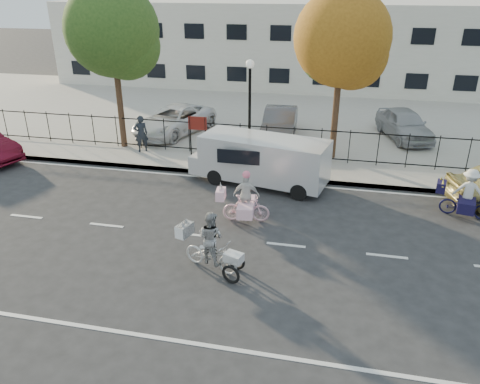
% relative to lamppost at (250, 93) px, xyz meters
% --- Properties ---
extents(ground, '(120.00, 120.00, 0.00)m').
position_rel_lamppost_xyz_m(ground, '(-0.50, -6.80, -3.11)').
color(ground, '#333334').
extents(road_markings, '(60.00, 9.52, 0.01)m').
position_rel_lamppost_xyz_m(road_markings, '(-0.50, -6.80, -3.11)').
color(road_markings, silver).
rests_on(road_markings, ground).
extents(curb, '(60.00, 0.10, 0.15)m').
position_rel_lamppost_xyz_m(curb, '(-0.50, -1.75, -3.04)').
color(curb, '#A8A399').
rests_on(curb, ground).
extents(sidewalk, '(60.00, 2.20, 0.15)m').
position_rel_lamppost_xyz_m(sidewalk, '(-0.50, -0.70, -3.04)').
color(sidewalk, '#A8A399').
rests_on(sidewalk, ground).
extents(parking_lot, '(60.00, 15.60, 0.15)m').
position_rel_lamppost_xyz_m(parking_lot, '(-0.50, 8.20, -3.04)').
color(parking_lot, '#A8A399').
rests_on(parking_lot, ground).
extents(iron_fence, '(58.00, 0.06, 1.50)m').
position_rel_lamppost_xyz_m(iron_fence, '(-0.50, 0.40, -2.21)').
color(iron_fence, black).
rests_on(iron_fence, sidewalk).
extents(building, '(34.00, 10.00, 6.00)m').
position_rel_lamppost_xyz_m(building, '(-0.50, 18.20, -0.11)').
color(building, silver).
rests_on(building, ground).
extents(lamppost, '(0.36, 0.36, 4.33)m').
position_rel_lamppost_xyz_m(lamppost, '(0.00, 0.00, 0.00)').
color(lamppost, black).
rests_on(lamppost, sidewalk).
extents(street_sign, '(0.85, 0.06, 1.80)m').
position_rel_lamppost_xyz_m(street_sign, '(-2.35, 0.00, -1.70)').
color(street_sign, black).
rests_on(street_sign, sidewalk).
extents(zebra_trike, '(2.06, 1.30, 1.77)m').
position_rel_lamppost_xyz_m(zebra_trike, '(0.59, -8.50, -2.43)').
color(zebra_trike, silver).
rests_on(zebra_trike, ground).
extents(unicorn_bike, '(1.82, 1.28, 1.82)m').
position_rel_lamppost_xyz_m(unicorn_bike, '(0.95, -5.50, -2.44)').
color(unicorn_bike, '#FFC2D0').
rests_on(unicorn_bike, ground).
extents(bull_bike, '(1.93, 1.35, 1.75)m').
position_rel_lamppost_xyz_m(bull_bike, '(8.23, -3.59, -2.42)').
color(bull_bike, '#101036').
rests_on(bull_bike, ground).
extents(white_van, '(5.70, 2.82, 1.92)m').
position_rel_lamppost_xyz_m(white_van, '(0.93, -2.30, -2.05)').
color(white_van, silver).
rests_on(white_van, ground).
extents(pedestrian, '(0.74, 0.68, 1.70)m').
position_rel_lamppost_xyz_m(pedestrian, '(-5.06, -0.03, -2.11)').
color(pedestrian, black).
rests_on(pedestrian, sidewalk).
extents(lot_car_b, '(3.73, 5.47, 1.39)m').
position_rel_lamppost_xyz_m(lot_car_b, '(-4.53, 2.96, -2.27)').
color(lot_car_b, silver).
rests_on(lot_car_b, parking_lot).
extents(lot_car_c, '(1.74, 4.51, 1.47)m').
position_rel_lamppost_xyz_m(lot_car_c, '(0.88, 3.42, -2.23)').
color(lot_car_c, '#505158').
rests_on(lot_car_c, parking_lot).
extents(lot_car_d, '(2.92, 4.61, 1.46)m').
position_rel_lamppost_xyz_m(lot_car_d, '(6.98, 4.59, -2.23)').
color(lot_car_d, '#A0A2A7').
rests_on(lot_car_d, parking_lot).
extents(tree_west, '(4.10, 4.10, 7.52)m').
position_rel_lamppost_xyz_m(tree_west, '(-6.08, 0.56, 2.16)').
color(tree_west, '#442D1D').
rests_on(tree_west, ground).
extents(tree_mid, '(3.96, 3.96, 7.27)m').
position_rel_lamppost_xyz_m(tree_mid, '(3.74, 1.10, 1.98)').
color(tree_mid, '#442D1D').
rests_on(tree_mid, ground).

